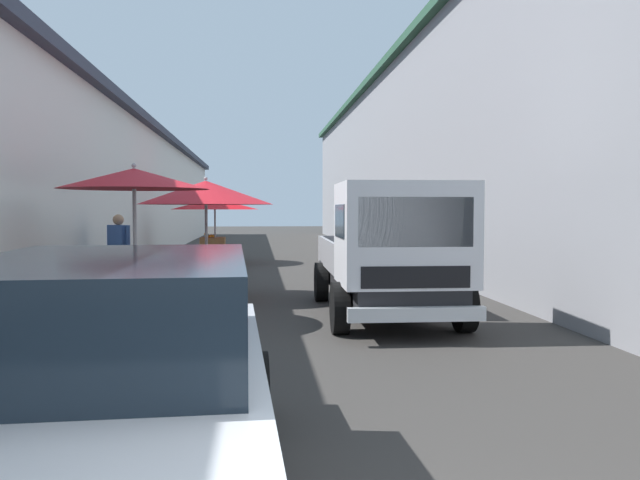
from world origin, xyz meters
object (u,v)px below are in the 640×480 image
hatchback_car (108,385)px  fruit_stall_near_right (134,201)px  fruit_stall_far_left (206,202)px  fruit_stall_mid_lane (215,211)px  vendor_by_crates (119,248)px  delivery_truck (393,255)px

hatchback_car → fruit_stall_near_right: bearing=9.4°
fruit_stall_far_left → fruit_stall_near_right: bearing=161.7°
fruit_stall_mid_lane → vendor_by_crates: (-6.91, 1.46, -0.71)m
hatchback_car → vendor_by_crates: vendor_by_crates is taller
hatchback_car → vendor_by_crates: size_ratio=2.47×
delivery_truck → hatchback_car: bearing=153.0°
fruit_stall_mid_lane → vendor_by_crates: size_ratio=1.71×
fruit_stall_near_right → vendor_by_crates: fruit_stall_near_right is taller
delivery_truck → vendor_by_crates: 6.16m
fruit_stall_mid_lane → fruit_stall_far_left: 7.81m
fruit_stall_far_left → fruit_stall_near_right: (-2.56, 0.85, -0.01)m
hatchback_car → fruit_stall_mid_lane: bearing=1.7°
vendor_by_crates → hatchback_car: bearing=-168.3°
fruit_stall_near_right → vendor_by_crates: (3.44, 0.97, -0.91)m
fruit_stall_far_left → vendor_by_crates: size_ratio=1.60×
fruit_stall_near_right → hatchback_car: (-5.99, -0.99, -1.10)m
delivery_truck → fruit_stall_mid_lane: bearing=17.2°
delivery_truck → fruit_stall_near_right: bearing=83.9°
fruit_stall_far_left → vendor_by_crates: fruit_stall_far_left is taller
fruit_stall_far_left → delivery_truck: bearing=-134.9°
fruit_stall_far_left → hatchback_car: size_ratio=0.65×
hatchback_car → vendor_by_crates: 9.63m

